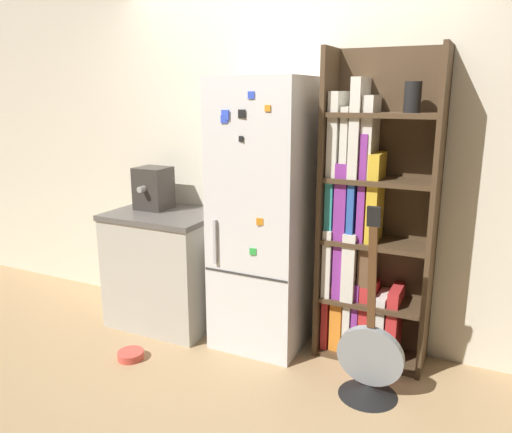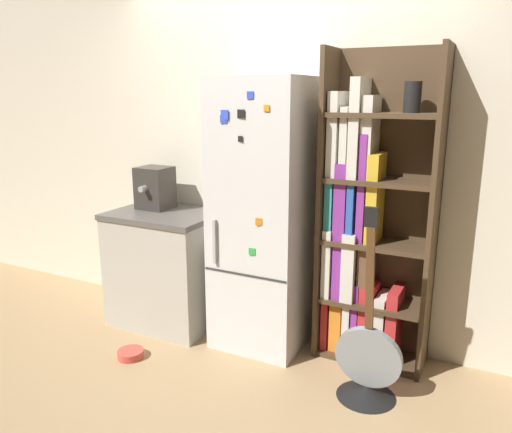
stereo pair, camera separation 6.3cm
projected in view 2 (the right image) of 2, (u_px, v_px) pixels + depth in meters
ground_plane at (252, 350)px, 3.49m from camera, size 16.00×16.00×0.00m
wall_back at (282, 157)px, 3.58m from camera, size 8.00×0.05×2.60m
refrigerator at (263, 217)px, 3.41m from camera, size 0.61×0.58×1.85m
bookshelf at (366, 230)px, 3.24m from camera, size 0.71×0.34×2.03m
kitchen_counter at (168, 267)px, 3.86m from camera, size 0.81×0.64×0.88m
espresso_machine at (155, 188)px, 3.82m from camera, size 0.24×0.28×0.32m
guitar at (367, 371)px, 2.91m from camera, size 0.39×0.35×1.18m
pet_bowl at (131, 353)px, 3.39m from camera, size 0.18×0.18×0.05m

